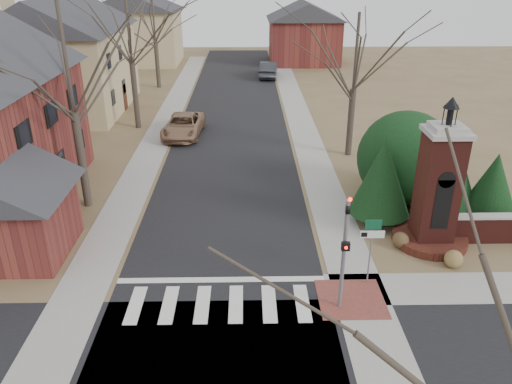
{
  "coord_description": "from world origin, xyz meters",
  "views": [
    {
      "loc": [
        1.04,
        -13.79,
        11.21
      ],
      "look_at": [
        1.43,
        6.0,
        2.03
      ],
      "focal_mm": 35.0,
      "sensor_mm": 36.0,
      "label": 1
    }
  ],
  "objects_px": {
    "distant_car": "(269,69)",
    "sign_post": "(372,239)",
    "brick_gate_monument": "(436,198)",
    "traffic_signal_pole": "(345,244)",
    "pickup_truck": "(183,126)"
  },
  "relations": [
    {
      "from": "brick_gate_monument",
      "to": "distant_car",
      "type": "height_order",
      "value": "brick_gate_monument"
    },
    {
      "from": "traffic_signal_pole",
      "to": "distant_car",
      "type": "xyz_separation_m",
      "value": [
        -0.9,
        38.8,
        -1.76
      ]
    },
    {
      "from": "traffic_signal_pole",
      "to": "sign_post",
      "type": "distance_m",
      "value": 2.02
    },
    {
      "from": "pickup_truck",
      "to": "brick_gate_monument",
      "type": "bearing_deg",
      "value": -45.94
    },
    {
      "from": "sign_post",
      "to": "traffic_signal_pole",
      "type": "bearing_deg",
      "value": -132.43
    },
    {
      "from": "distant_car",
      "to": "pickup_truck",
      "type": "bearing_deg",
      "value": 75.85
    },
    {
      "from": "traffic_signal_pole",
      "to": "sign_post",
      "type": "bearing_deg",
      "value": 47.57
    },
    {
      "from": "traffic_signal_pole",
      "to": "distant_car",
      "type": "height_order",
      "value": "traffic_signal_pole"
    },
    {
      "from": "brick_gate_monument",
      "to": "pickup_truck",
      "type": "bearing_deg",
      "value": 129.61
    },
    {
      "from": "sign_post",
      "to": "distant_car",
      "type": "relative_size",
      "value": 0.55
    },
    {
      "from": "distant_car",
      "to": "traffic_signal_pole",
      "type": "bearing_deg",
      "value": 96.49
    },
    {
      "from": "brick_gate_monument",
      "to": "traffic_signal_pole",
      "type": "bearing_deg",
      "value": -136.76
    },
    {
      "from": "brick_gate_monument",
      "to": "distant_car",
      "type": "xyz_separation_m",
      "value": [
        -5.6,
        34.38,
        -1.34
      ]
    },
    {
      "from": "traffic_signal_pole",
      "to": "brick_gate_monument",
      "type": "relative_size",
      "value": 0.69
    },
    {
      "from": "distant_car",
      "to": "sign_post",
      "type": "bearing_deg",
      "value": 98.52
    }
  ]
}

